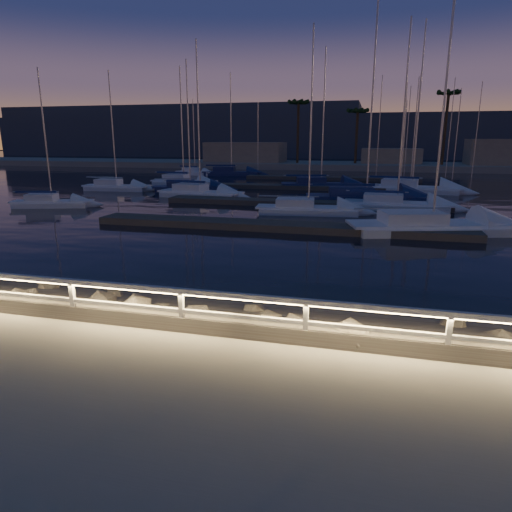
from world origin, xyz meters
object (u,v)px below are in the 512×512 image
object	(u,v)px
sailboat_i	(182,181)
sailboat_f	(198,192)
sailboat_k	(319,184)
sailboat_n	(230,172)
guard_rail	(140,296)
sailboat_j	(188,187)
sailboat_e	(115,186)
sailboat_l	(409,188)
sailboat_d	(428,225)
sailboat_m	(194,172)
sailboat_a	(50,202)
sailboat_h	(363,197)
sailboat_g	(394,204)
sailboat_c	(306,208)

from	to	relation	value
sailboat_i	sailboat_f	bearing A→B (deg)	-55.93
sailboat_k	sailboat_n	xyz separation A→B (m)	(-14.39, 14.26, 0.02)
sailboat_n	guard_rail	bearing A→B (deg)	-83.82
sailboat_i	sailboat_j	bearing A→B (deg)	-57.83
sailboat_e	sailboat_j	size ratio (longest dim) A/B	0.93
sailboat_l	guard_rail	bearing A→B (deg)	-93.58
sailboat_d	sailboat_k	size ratio (longest dim) A/B	1.10
sailboat_f	sailboat_m	world-z (taller)	sailboat_f
sailboat_a	sailboat_h	world-z (taller)	sailboat_h
sailboat_f	guard_rail	bearing A→B (deg)	-63.06
sailboat_e	sailboat_j	bearing A→B (deg)	1.69
sailboat_h	sailboat_i	distance (m)	22.34
guard_rail	sailboat_k	world-z (taller)	sailboat_k
sailboat_g	sailboat_k	xyz separation A→B (m)	(-7.18, 13.51, 0.02)
sailboat_j	sailboat_n	bearing A→B (deg)	76.73
sailboat_a	sailboat_d	distance (m)	27.37
sailboat_e	sailboat_m	xyz separation A→B (m)	(0.02, 21.42, -0.03)
sailboat_d	sailboat_m	bearing A→B (deg)	111.36
sailboat_c	sailboat_n	xyz separation A→B (m)	(-15.50, 31.56, 0.06)
sailboat_e	sailboat_l	size ratio (longest dim) A/B	0.74
sailboat_k	sailboat_n	bearing A→B (deg)	120.85
sailboat_e	sailboat_m	bearing A→B (deg)	84.97
sailboat_a	sailboat_m	xyz separation A→B (m)	(-1.38, 33.08, 0.01)
sailboat_a	sailboat_n	xyz separation A→B (m)	(4.08, 33.16, 0.06)
sailboat_n	sailboat_d	bearing A→B (deg)	-66.84
sailboat_h	guard_rail	bearing A→B (deg)	-107.37
sailboat_a	sailboat_m	world-z (taller)	sailboat_m
sailboat_l	sailboat_m	world-z (taller)	sailboat_l
sailboat_h	sailboat_n	size ratio (longest dim) A/B	1.18
sailboat_i	sailboat_k	xyz separation A→B (m)	(15.28, 0.79, -0.02)
sailboat_g	sailboat_i	distance (m)	25.81
guard_rail	sailboat_n	distance (m)	55.64
sailboat_f	sailboat_j	world-z (taller)	sailboat_f
sailboat_i	sailboat_j	size ratio (longest dim) A/B	1.02
sailboat_l	sailboat_c	bearing A→B (deg)	-107.06
sailboat_j	sailboat_l	size ratio (longest dim) A/B	0.79
sailboat_c	guard_rail	bearing A→B (deg)	-98.30
guard_rail	sailboat_f	bearing A→B (deg)	108.74
sailboat_g	sailboat_h	xyz separation A→B (m)	(-2.34, 3.02, 0.04)
sailboat_i	sailboat_a	bearing A→B (deg)	-96.51
sailboat_f	sailboat_n	xyz separation A→B (m)	(-4.80, 24.68, 0.02)
sailboat_c	sailboat_k	size ratio (longest dim) A/B	0.87
sailboat_a	sailboat_k	xyz separation A→B (m)	(18.48, 18.90, 0.04)
sailboat_g	sailboat_l	size ratio (longest dim) A/B	0.84
sailboat_a	sailboat_i	bearing A→B (deg)	62.71
sailboat_c	sailboat_i	distance (m)	23.26
sailboat_i	sailboat_n	distance (m)	15.07
sailboat_f	sailboat_i	bearing A→B (deg)	128.78
sailboat_f	sailboat_m	distance (m)	26.66
sailboat_h	sailboat_m	size ratio (longest dim) A/B	1.57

